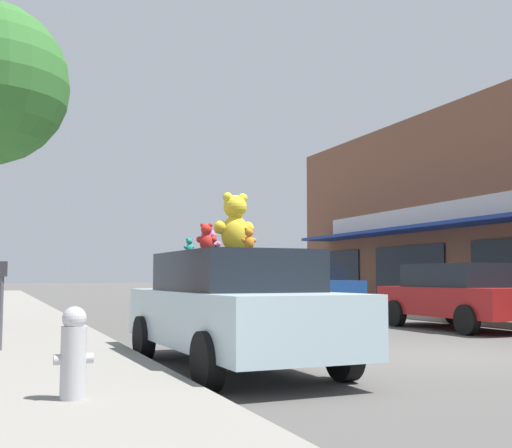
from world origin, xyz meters
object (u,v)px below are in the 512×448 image
Objects in this scene: teddy_bear_black at (212,245)px; teddy_bear_pink at (212,242)px; plush_art_car at (233,307)px; teddy_bear_teal at (189,246)px; teddy_bear_orange at (249,239)px; parked_car_far_center at (460,295)px; fire_hydrant at (74,352)px; parking_meter at (1,293)px; teddy_bear_giant at (235,224)px; parked_car_far_right at (311,288)px; teddy_bear_purple at (206,242)px; teddy_bear_red at (206,238)px.

teddy_bear_black is 0.37m from teddy_bear_pink.
plush_art_car is 1.13m from teddy_bear_black.
teddy_bear_teal is at bearing 57.03° from teddy_bear_pink.
teddy_bear_pink is at bearing -96.40° from teddy_bear_orange.
teddy_bear_black is 0.06× the size of parked_car_far_center.
fire_hydrant is (-2.23, -1.53, -1.12)m from teddy_bear_orange.
teddy_bear_orange is 3.91m from parking_meter.
parked_car_far_right is (7.01, 11.42, -1.11)m from teddy_bear_giant.
teddy_bear_orange is at bearing 34.50° from fire_hydrant.
plush_art_car is 1.17m from teddy_bear_giant.
parked_car_far_right is at bearing -168.16° from teddy_bear_purple.
plush_art_car reaches higher than parking_meter.
teddy_bear_red is at bearing -38.29° from parking_meter.
teddy_bear_red is at bearing 49.68° from fire_hydrant.
teddy_bear_purple is 1.01m from teddy_bear_red.
plush_art_car is at bearing -97.10° from teddy_bear_orange.
parking_meter is at bearing 97.53° from fire_hydrant.
parking_meter is (-0.55, 4.19, 0.41)m from fire_hydrant.
teddy_bear_black is at bearing -92.91° from teddy_bear_orange.
parked_car_far_center is 3.27× the size of parking_meter.
teddy_bear_giant is 0.62m from teddy_bear_red.
teddy_bear_purple reaches higher than teddy_bear_orange.
teddy_bear_giant reaches higher than teddy_bear_orange.
teddy_bear_orange reaches higher than parked_car_far_center.
parked_car_far_center is at bearing -126.04° from teddy_bear_red.
parked_car_far_center is 10.21m from parking_meter.
teddy_bear_red reaches higher than parked_car_far_center.
teddy_bear_purple is 0.96× the size of teddy_bear_pink.
teddy_bear_black is at bearing 52.61° from teddy_bear_purple.
teddy_bear_purple is 0.28× the size of parking_meter.
teddy_bear_red is at bearing 28.34° from teddy_bear_purple.
fire_hydrant is (-2.41, -2.54, -1.38)m from teddy_bear_giant.
parked_car_far_right is at bearing -138.09° from teddy_bear_teal.
parking_meter reaches higher than fire_hydrant.
teddy_bear_teal is at bearing -23.11° from parking_meter.
teddy_bear_teal reaches higher than parked_car_far_right.
teddy_bear_pink reaches higher than parked_car_far_right.
teddy_bear_orange is at bearing -43.74° from parking_meter.
teddy_bear_giant is at bearing -103.04° from teddy_bear_orange.
teddy_bear_giant is 3.03× the size of teddy_bear_orange.
teddy_bear_teal is 1.63m from teddy_bear_orange.
parked_car_far_right is 3.46× the size of parking_meter.
plush_art_car is 1.05× the size of parked_car_far_right.
teddy_bear_pink is (0.42, 0.23, 0.07)m from teddy_bear_teal.
teddy_bear_giant is at bearing 63.34° from plush_art_car.
teddy_bear_red is 0.09× the size of parked_car_far_center.
fire_hydrant is (-2.21, -3.21, -1.16)m from teddy_bear_purple.
teddy_bear_black is at bearing -123.28° from parked_car_far_right.
teddy_bear_purple is (-0.20, 0.68, -0.23)m from teddy_bear_giant.
plush_art_car is 12.32× the size of teddy_bear_red.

